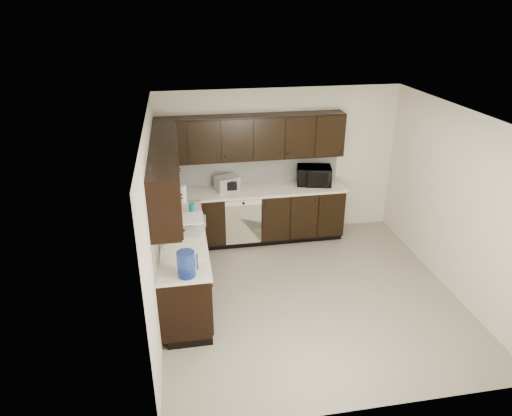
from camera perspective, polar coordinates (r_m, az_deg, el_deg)
The scene contains 20 objects.
floor at distance 6.53m, azimuth 6.55°, elevation -10.66°, with size 4.00×4.00×0.00m, color #9D9582.
ceiling at distance 5.48m, azimuth 7.82°, elevation 11.21°, with size 4.00×4.00×0.00m, color white.
wall_back at distance 7.69m, azimuth 2.90°, elevation 5.60°, with size 4.00×0.02×2.50m, color beige.
wall_left at distance 5.68m, azimuth -12.61°, elevation -2.16°, with size 0.02×4.00×2.50m, color beige.
wall_right at distance 6.73m, azimuth 23.67°, elevation 0.62°, with size 0.02×4.00×2.50m, color beige.
wall_front at distance 4.29m, azimuth 14.84°, elevation -11.98°, with size 4.00×0.02×2.50m, color beige.
lower_cabinets at distance 7.06m, azimuth -3.67°, elevation -3.64°, with size 3.00×2.80×0.90m.
countertop at distance 6.84m, azimuth -3.80°, elevation 0.09°, with size 3.03×2.83×0.04m.
backsplash at distance 6.91m, azimuth -5.78°, elevation 2.65°, with size 3.00×2.80×0.48m.
upper_cabinets at distance 6.61m, azimuth -4.91°, elevation 7.09°, with size 3.00×2.80×0.70m.
dishwasher at distance 7.30m, azimuth -1.57°, elevation -1.43°, with size 0.58×0.04×0.78m.
sink at distance 5.83m, azimuth -9.14°, elevation -5.24°, with size 0.54×0.82×0.42m.
microwave at distance 7.64m, azimuth 7.24°, elevation 4.05°, with size 0.56×0.38×0.31m, color black.
soap_bottle_a at distance 6.23m, azimuth -7.68°, elevation -1.46°, with size 0.09×0.09×0.19m, color gray.
soap_bottle_b at distance 6.43m, azimuth -10.66°, elevation -0.61°, with size 0.09×0.09×0.24m, color gray.
toaster_oven at distance 7.37m, azimuth -3.63°, elevation 3.09°, with size 0.36×0.27×0.22m, color silver.
storage_bin at distance 6.10m, azimuth -8.88°, elevation -2.14°, with size 0.48×0.35×0.19m, color silver.
blue_pitcher at distance 5.13m, azimuth -8.73°, elevation -6.95°, with size 0.20×0.20×0.30m, color navy.
teal_tumbler at distance 6.53m, azimuth -8.00°, elevation -0.21°, with size 0.09×0.09×0.19m, color #0D858F.
paper_towel_roll at distance 6.97m, azimuth -9.19°, elevation 1.74°, with size 0.13×0.13×0.28m, color white.
Camera 1 is at (-1.63, -5.08, 3.75)m, focal length 32.00 mm.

